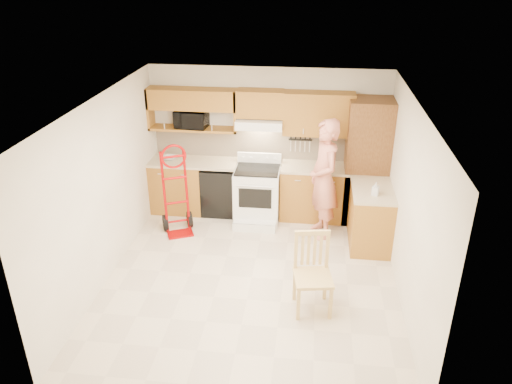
% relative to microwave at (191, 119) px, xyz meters
% --- Properties ---
extents(floor, '(4.00, 4.50, 0.02)m').
position_rel_microwave_xyz_m(floor, '(1.28, -2.08, -1.65)').
color(floor, '#C4B39B').
rests_on(floor, ground).
extents(ceiling, '(4.00, 4.50, 0.02)m').
position_rel_microwave_xyz_m(ceiling, '(1.28, -2.08, 0.87)').
color(ceiling, white).
rests_on(ceiling, ground).
extents(wall_back, '(4.00, 0.02, 2.50)m').
position_rel_microwave_xyz_m(wall_back, '(1.28, 0.17, -0.39)').
color(wall_back, white).
rests_on(wall_back, ground).
extents(wall_front, '(4.00, 0.02, 2.50)m').
position_rel_microwave_xyz_m(wall_front, '(1.28, -4.34, -0.39)').
color(wall_front, white).
rests_on(wall_front, ground).
extents(wall_left, '(0.02, 4.50, 2.50)m').
position_rel_microwave_xyz_m(wall_left, '(-0.73, -2.08, -0.39)').
color(wall_left, white).
rests_on(wall_left, ground).
extents(wall_right, '(0.02, 4.50, 2.50)m').
position_rel_microwave_xyz_m(wall_right, '(3.29, -2.08, -0.39)').
color(wall_right, white).
rests_on(wall_right, ground).
extents(backsplash, '(3.92, 0.03, 0.55)m').
position_rel_microwave_xyz_m(backsplash, '(1.28, 0.15, -0.44)').
color(backsplash, beige).
rests_on(backsplash, wall_back).
extents(lower_cab_left, '(0.90, 0.60, 0.90)m').
position_rel_microwave_xyz_m(lower_cab_left, '(-0.27, -0.14, -1.19)').
color(lower_cab_left, '#986622').
rests_on(lower_cab_left, ground).
extents(dishwasher, '(0.60, 0.60, 0.85)m').
position_rel_microwave_xyz_m(dishwasher, '(0.48, -0.14, -1.21)').
color(dishwasher, black).
rests_on(dishwasher, ground).
extents(lower_cab_right, '(1.14, 0.60, 0.90)m').
position_rel_microwave_xyz_m(lower_cab_right, '(2.11, -0.14, -1.19)').
color(lower_cab_right, '#986622').
rests_on(lower_cab_right, ground).
extents(countertop_left, '(1.50, 0.63, 0.04)m').
position_rel_microwave_xyz_m(countertop_left, '(0.03, -0.13, -0.72)').
color(countertop_left, '#C6B291').
rests_on(countertop_left, lower_cab_left).
extents(countertop_right, '(1.14, 0.63, 0.04)m').
position_rel_microwave_xyz_m(countertop_right, '(2.11, -0.13, -0.72)').
color(countertop_right, '#C6B291').
rests_on(countertop_right, lower_cab_right).
extents(cab_return_right, '(0.60, 1.00, 0.90)m').
position_rel_microwave_xyz_m(cab_return_right, '(2.98, -0.94, -1.19)').
color(cab_return_right, '#986622').
rests_on(cab_return_right, ground).
extents(countertop_return, '(0.63, 1.00, 0.04)m').
position_rel_microwave_xyz_m(countertop_return, '(2.98, -0.94, -0.72)').
color(countertop_return, '#C6B291').
rests_on(countertop_return, cab_return_right).
extents(pantry_tall, '(0.70, 0.60, 2.10)m').
position_rel_microwave_xyz_m(pantry_tall, '(2.93, -0.14, -0.59)').
color(pantry_tall, brown).
rests_on(pantry_tall, ground).
extents(upper_cab_left, '(1.50, 0.33, 0.34)m').
position_rel_microwave_xyz_m(upper_cab_left, '(0.03, 0.00, 0.34)').
color(upper_cab_left, '#986622').
rests_on(upper_cab_left, wall_back).
extents(upper_shelf_mw, '(1.50, 0.33, 0.04)m').
position_rel_microwave_xyz_m(upper_shelf_mw, '(0.03, 0.00, -0.17)').
color(upper_shelf_mw, '#986622').
rests_on(upper_shelf_mw, wall_back).
extents(upper_cab_center, '(0.76, 0.33, 0.44)m').
position_rel_microwave_xyz_m(upper_cab_center, '(1.16, 0.00, 0.30)').
color(upper_cab_center, '#986622').
rests_on(upper_cab_center, wall_back).
extents(upper_cab_right, '(1.14, 0.33, 0.70)m').
position_rel_microwave_xyz_m(upper_cab_right, '(2.11, 0.00, 0.16)').
color(upper_cab_right, '#986622').
rests_on(upper_cab_right, wall_back).
extents(range_hood, '(0.76, 0.46, 0.14)m').
position_rel_microwave_xyz_m(range_hood, '(1.16, -0.06, -0.01)').
color(range_hood, white).
rests_on(range_hood, wall_back).
extents(knife_strip, '(0.40, 0.05, 0.29)m').
position_rel_microwave_xyz_m(knife_strip, '(1.83, 0.12, -0.40)').
color(knife_strip, black).
rests_on(knife_strip, backsplash).
extents(microwave, '(0.56, 0.41, 0.29)m').
position_rel_microwave_xyz_m(microwave, '(0.00, 0.00, 0.00)').
color(microwave, black).
rests_on(microwave, upper_shelf_mw).
extents(range, '(0.75, 0.98, 1.10)m').
position_rel_microwave_xyz_m(range, '(1.15, -0.40, -1.09)').
color(range, white).
rests_on(range, ground).
extents(person, '(0.66, 0.81, 1.94)m').
position_rel_microwave_xyz_m(person, '(2.24, -0.74, -0.67)').
color(person, '#CC7560').
rests_on(person, ground).
extents(hand_truck, '(0.69, 0.67, 1.37)m').
position_rel_microwave_xyz_m(hand_truck, '(-0.07, -0.94, -0.95)').
color(hand_truck, '#9E0505').
rests_on(hand_truck, ground).
extents(dining_chair, '(0.54, 0.57, 1.03)m').
position_rel_microwave_xyz_m(dining_chair, '(2.13, -2.67, -1.12)').
color(dining_chair, '#D9B463').
rests_on(dining_chair, ground).
extents(soap_bottle, '(0.12, 0.12, 0.20)m').
position_rel_microwave_xyz_m(soap_bottle, '(2.98, -1.15, -0.60)').
color(soap_bottle, white).
rests_on(soap_bottle, countertop_return).
extents(bowl, '(0.29, 0.29, 0.06)m').
position_rel_microwave_xyz_m(bowl, '(-0.38, -0.13, -0.67)').
color(bowl, white).
rests_on(bowl, countertop_left).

